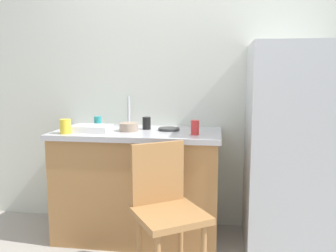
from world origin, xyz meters
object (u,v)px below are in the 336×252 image
object	(u,v)px
cup_teal	(98,122)
hotplate	(169,129)
terracotta_bowl	(129,127)
cup_yellow	(65,126)
cup_black	(147,123)
chair	(166,207)
dish_tray	(92,128)
cup_red	(195,128)
refrigerator	(290,149)

from	to	relation	value
cup_teal	hotplate	bearing A→B (deg)	-4.37
terracotta_bowl	cup_yellow	world-z (taller)	cup_yellow
cup_yellow	cup_black	world-z (taller)	cup_yellow
chair	dish_tray	bearing A→B (deg)	108.42
hotplate	cup_yellow	size ratio (longest dim) A/B	1.55
hotplate	cup_red	world-z (taller)	cup_red
chair	terracotta_bowl	bearing A→B (deg)	89.98
cup_black	cup_yellow	bearing A→B (deg)	-152.74
cup_red	chair	bearing A→B (deg)	-106.12
chair	dish_tray	xyz separation A→B (m)	(-0.66, 0.52, 0.41)
terracotta_bowl	cup_black	world-z (taller)	cup_black
cup_yellow	refrigerator	bearing A→B (deg)	6.73
cup_teal	chair	bearing A→B (deg)	-46.09
cup_teal	cup_black	size ratio (longest dim) A/B	0.96
refrigerator	cup_black	bearing A→B (deg)	175.25
cup_red	cup_black	bearing A→B (deg)	153.99
refrigerator	hotplate	bearing A→B (deg)	175.91
cup_teal	cup_red	distance (m)	0.86
refrigerator	chair	xyz separation A→B (m)	(-0.85, -0.60, -0.28)
dish_tray	cup_yellow	world-z (taller)	cup_yellow
cup_red	cup_teal	bearing A→B (deg)	165.19
refrigerator	terracotta_bowl	bearing A→B (deg)	-179.38
refrigerator	chair	size ratio (longest dim) A/B	1.74
cup_yellow	cup_black	xyz separation A→B (m)	(0.57, 0.29, -0.00)
dish_tray	terracotta_bowl	distance (m)	0.28
cup_black	cup_teal	bearing A→B (deg)	177.26
terracotta_bowl	cup_teal	xyz separation A→B (m)	(-0.30, 0.13, 0.02)
chair	dish_tray	size ratio (longest dim) A/B	3.18
terracotta_bowl	cup_yellow	bearing A→B (deg)	-157.34
terracotta_bowl	cup_red	distance (m)	0.54
hotplate	cup_red	xyz separation A→B (m)	(0.22, -0.17, 0.04)
hotplate	cup_teal	size ratio (longest dim) A/B	1.75
dish_tray	hotplate	xyz separation A→B (m)	(0.58, 0.15, -0.02)
chair	cup_teal	bearing A→B (deg)	100.45
chair	terracotta_bowl	world-z (taller)	terracotta_bowl
terracotta_bowl	cup_yellow	size ratio (longest dim) A/B	1.34
refrigerator	terracotta_bowl	distance (m)	1.25
refrigerator	hotplate	world-z (taller)	refrigerator
terracotta_bowl	cup_black	xyz separation A→B (m)	(0.12, 0.11, 0.02)
cup_black	dish_tray	bearing A→B (deg)	-156.30
terracotta_bowl	hotplate	bearing A→B (deg)	14.42
cup_teal	cup_red	size ratio (longest dim) A/B	0.90
refrigerator	cup_teal	distance (m)	1.55
hotplate	cup_black	bearing A→B (deg)	172.00
cup_yellow	cup_teal	size ratio (longest dim) A/B	1.13
refrigerator	chair	distance (m)	1.08
hotplate	cup_teal	world-z (taller)	cup_teal
cup_yellow	terracotta_bowl	bearing A→B (deg)	22.66
refrigerator	cup_yellow	xyz separation A→B (m)	(-1.68, -0.20, 0.16)
terracotta_bowl	cup_red	bearing A→B (deg)	-9.94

